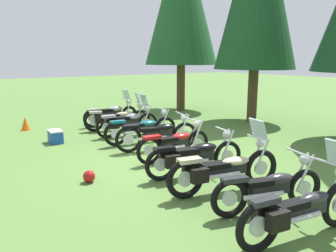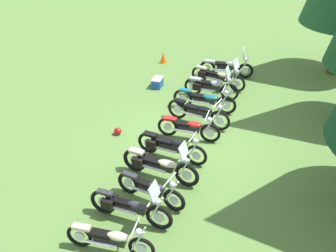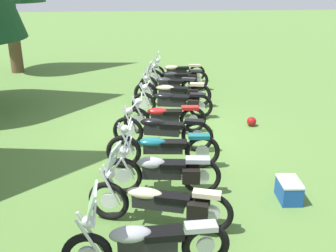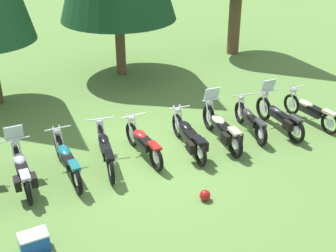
# 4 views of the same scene
# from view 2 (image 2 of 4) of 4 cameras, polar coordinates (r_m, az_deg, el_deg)

# --- Properties ---
(ground_plane) EXTENTS (80.00, 80.00, 0.00)m
(ground_plane) POSITION_cam_2_polar(r_m,az_deg,el_deg) (14.62, 2.14, -1.75)
(ground_plane) COLOR #547A38
(motorcycle_0) EXTENTS (0.60, 2.30, 1.35)m
(motorcycle_0) POSITION_cam_2_polar(r_m,az_deg,el_deg) (18.87, 7.75, 7.69)
(motorcycle_0) COLOR black
(motorcycle_0) RESTS_ON ground_plane
(motorcycle_1) EXTENTS (1.01, 2.32, 1.36)m
(motorcycle_1) POSITION_cam_2_polar(r_m,az_deg,el_deg) (17.96, 6.46, 6.47)
(motorcycle_1) COLOR black
(motorcycle_1) RESTS_ON ground_plane
(motorcycle_2) EXTENTS (0.75, 2.18, 1.37)m
(motorcycle_2) POSITION_cam_2_polar(r_m,az_deg,el_deg) (17.05, 5.61, 5.19)
(motorcycle_2) COLOR black
(motorcycle_2) RESTS_ON ground_plane
(motorcycle_3) EXTENTS (0.67, 2.40, 1.02)m
(motorcycle_3) POSITION_cam_2_polar(r_m,az_deg,el_deg) (16.12, 4.83, 3.45)
(motorcycle_3) COLOR black
(motorcycle_3) RESTS_ON ground_plane
(motorcycle_4) EXTENTS (0.93, 2.34, 1.03)m
(motorcycle_4) POSITION_cam_2_polar(r_m,az_deg,el_deg) (15.25, 4.05, 1.81)
(motorcycle_4) COLOR black
(motorcycle_4) RESTS_ON ground_plane
(motorcycle_5) EXTENTS (0.75, 2.15, 1.00)m
(motorcycle_5) POSITION_cam_2_polar(r_m,az_deg,el_deg) (14.42, 2.78, -0.19)
(motorcycle_5) COLOR black
(motorcycle_5) RESTS_ON ground_plane
(motorcycle_6) EXTENTS (0.86, 2.32, 1.01)m
(motorcycle_6) POSITION_cam_2_polar(r_m,az_deg,el_deg) (13.48, 0.32, -2.60)
(motorcycle_6) COLOR black
(motorcycle_6) RESTS_ON ground_plane
(motorcycle_7) EXTENTS (0.87, 2.42, 1.39)m
(motorcycle_7) POSITION_cam_2_polar(r_m,az_deg,el_deg) (12.67, -1.18, -5.09)
(motorcycle_7) COLOR black
(motorcycle_7) RESTS_ON ground_plane
(motorcycle_8) EXTENTS (0.86, 2.07, 0.99)m
(motorcycle_8) POSITION_cam_2_polar(r_m,az_deg,el_deg) (11.89, -2.25, -8.29)
(motorcycle_8) COLOR black
(motorcycle_8) RESTS_ON ground_plane
(motorcycle_9) EXTENTS (0.80, 2.32, 1.38)m
(motorcycle_9) POSITION_cam_2_polar(r_m,az_deg,el_deg) (11.35, -5.10, -10.47)
(motorcycle_9) COLOR black
(motorcycle_9) RESTS_ON ground_plane
(motorcycle_10) EXTENTS (0.65, 2.22, 0.98)m
(motorcycle_10) POSITION_cam_2_polar(r_m,az_deg,el_deg) (10.64, -7.55, -14.48)
(motorcycle_10) COLOR black
(motorcycle_10) RESTS_ON ground_plane
(picnic_cooler) EXTENTS (0.58, 0.41, 0.39)m
(picnic_cooler) POSITION_cam_2_polar(r_m,az_deg,el_deg) (17.93, -1.40, 5.71)
(picnic_cooler) COLOR #19479E
(picnic_cooler) RESTS_ON ground_plane
(traffic_cone) EXTENTS (0.32, 0.32, 0.48)m
(traffic_cone) POSITION_cam_2_polar(r_m,az_deg,el_deg) (20.18, -0.60, 8.93)
(traffic_cone) COLOR #EA590F
(traffic_cone) RESTS_ON ground_plane
(dropped_helmet) EXTENTS (0.26, 0.26, 0.26)m
(dropped_helmet) POSITION_cam_2_polar(r_m,az_deg,el_deg) (14.90, -6.61, -0.67)
(dropped_helmet) COLOR maroon
(dropped_helmet) RESTS_ON ground_plane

